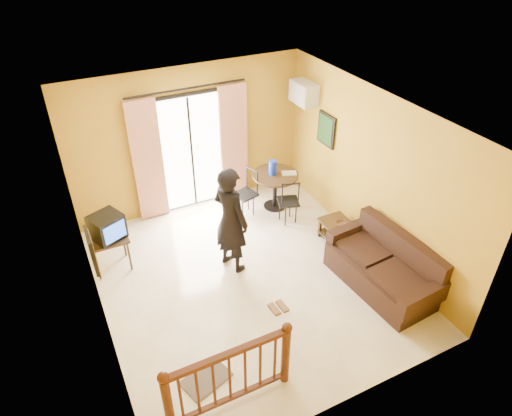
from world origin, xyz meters
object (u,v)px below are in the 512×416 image
coffee_table (342,233)px  dining_table (275,181)px  standing_person (231,220)px  sofa (385,268)px  television (107,227)px

coffee_table → dining_table: bearing=106.0°
coffee_table → standing_person: standing_person is taller
dining_table → coffee_table: 1.72m
sofa → standing_person: 2.53m
coffee_table → television: bearing=161.8°
sofa → television: bearing=143.7°
coffee_table → standing_person: 2.09m
television → coffee_table: 3.95m
coffee_table → sofa: (0.01, -1.12, 0.07)m
dining_table → standing_person: (-1.48, -1.24, 0.34)m
television → sofa: size_ratio=0.31×
standing_person → sofa: bearing=-148.6°
television → coffee_table: (3.72, -1.22, -0.56)m
dining_table → sofa: sofa is taller
coffee_table → sofa: bearing=-89.5°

